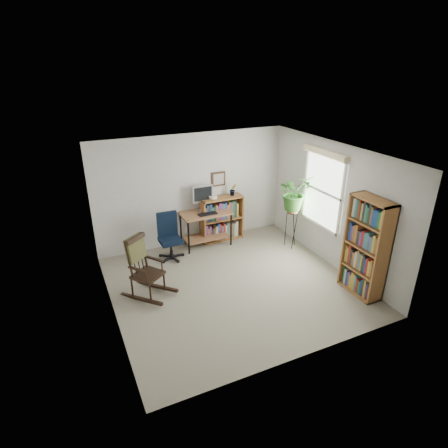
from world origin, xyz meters
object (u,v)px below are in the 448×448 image
low_bookshelf (222,218)px  desk (206,229)px  office_chair (170,237)px  tall_bookshelf (366,248)px  rocking_chair (147,267)px

low_bookshelf → desk: bearing=-164.4°
office_chair → tall_bookshelf: tall_bookshelf is taller
office_chair → tall_bookshelf: (2.64, -2.53, 0.39)m
office_chair → low_bookshelf: size_ratio=0.97×
office_chair → low_bookshelf: low_bookshelf is taller
office_chair → rocking_chair: size_ratio=0.89×
desk → rocking_chair: 2.12m
desk → rocking_chair: rocking_chair is taller
rocking_chair → tall_bookshelf: tall_bookshelf is taller
office_chair → low_bookshelf: 1.38m
desk → office_chair: (-0.89, -0.28, 0.10)m
desk → low_bookshelf: size_ratio=1.06×
rocking_chair → low_bookshelf: 2.53m
rocking_chair → office_chair: bearing=18.9°
tall_bookshelf → rocking_chair: bearing=156.7°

